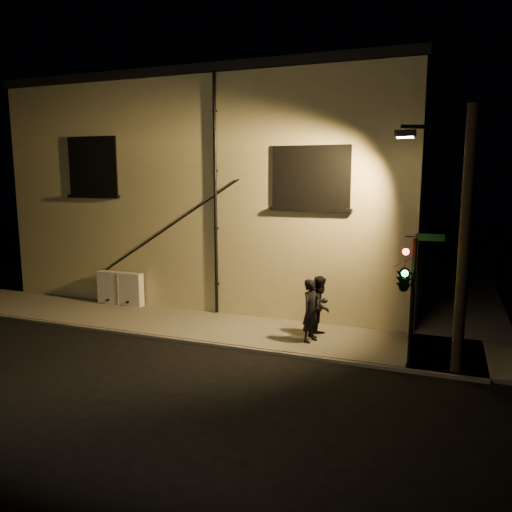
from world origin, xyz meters
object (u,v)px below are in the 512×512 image
at_px(traffic_signal, 405,277).
at_px(streetlamp_pole, 460,235).
at_px(pedestrian_a, 311,311).
at_px(pedestrian_b, 320,306).
at_px(utility_cabinet, 120,288).

height_order(traffic_signal, streetlamp_pole, streetlamp_pole).
distance_m(pedestrian_a, pedestrian_b, 0.66).
xyz_separation_m(utility_cabinet, pedestrian_b, (8.07, -0.95, 0.31)).
xyz_separation_m(pedestrian_a, traffic_signal, (2.70, -0.92, 1.39)).
distance_m(utility_cabinet, pedestrian_a, 8.12).
relative_size(pedestrian_b, streetlamp_pole, 0.28).
bearing_deg(traffic_signal, utility_cabinet, 166.72).
xyz_separation_m(pedestrian_b, streetlamp_pole, (3.82, -1.50, 2.54)).
distance_m(traffic_signal, streetlamp_pole, 1.69).
height_order(utility_cabinet, pedestrian_a, pedestrian_a).
bearing_deg(utility_cabinet, pedestrian_a, -11.35).
bearing_deg(streetlamp_pole, traffic_signal, -176.89).
relative_size(utility_cabinet, pedestrian_b, 1.02).
bearing_deg(pedestrian_b, streetlamp_pole, -100.97).
bearing_deg(pedestrian_a, utility_cabinet, 99.65).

